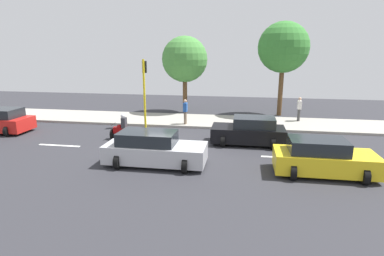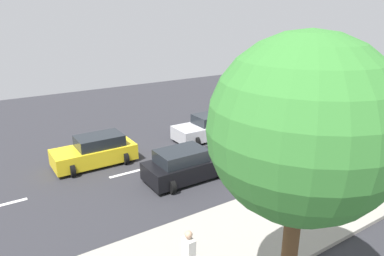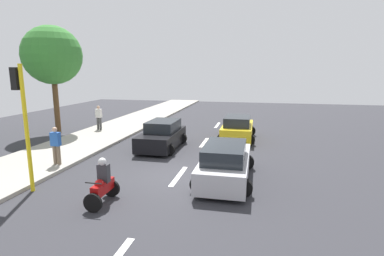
{
  "view_description": "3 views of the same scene",
  "coord_description": "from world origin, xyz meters",
  "px_view_note": "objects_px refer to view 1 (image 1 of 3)",
  "views": [
    {
      "loc": [
        -14.93,
        -3.86,
        5.09
      ],
      "look_at": [
        0.5,
        -1.27,
        1.17
      ],
      "focal_mm": 29.3,
      "sensor_mm": 36.0,
      "label": 1
    },
    {
      "loc": [
        14.7,
        -12.06,
        7.46
      ],
      "look_at": [
        -0.46,
        -2.24,
        1.47
      ],
      "focal_mm": 32.74,
      "sensor_mm": 36.0,
      "label": 2
    },
    {
      "loc": [
        -3.05,
        11.42,
        4.28
      ],
      "look_at": [
        -0.03,
        -2.43,
        1.56
      ],
      "focal_mm": 28.26,
      "sensor_mm": 36.0,
      "label": 3
    }
  ],
  "objects_px": {
    "car_yellow_cab": "(323,158)",
    "pedestrian_near_signal": "(299,108)",
    "car_black": "(249,131)",
    "motorcycle": "(122,129)",
    "car_silver": "(154,149)",
    "street_tree_center": "(185,59)",
    "traffic_light_corner": "(144,84)",
    "street_tree_north": "(283,48)",
    "pedestrian_by_tree": "(185,111)"
  },
  "relations": [
    {
      "from": "street_tree_center",
      "to": "street_tree_north",
      "type": "xyz_separation_m",
      "value": [
        0.07,
        -7.62,
        0.92
      ]
    },
    {
      "from": "street_tree_north",
      "to": "pedestrian_near_signal",
      "type": "bearing_deg",
      "value": -156.54
    },
    {
      "from": "street_tree_north",
      "to": "pedestrian_by_tree",
      "type": "bearing_deg",
      "value": 125.57
    },
    {
      "from": "traffic_light_corner",
      "to": "street_tree_north",
      "type": "relative_size",
      "value": 0.63
    },
    {
      "from": "street_tree_center",
      "to": "car_yellow_cab",
      "type": "bearing_deg",
      "value": -146.24
    },
    {
      "from": "car_silver",
      "to": "pedestrian_near_signal",
      "type": "xyz_separation_m",
      "value": [
        9.78,
        -7.82,
        0.35
      ]
    },
    {
      "from": "pedestrian_near_signal",
      "to": "street_tree_north",
      "type": "xyz_separation_m",
      "value": [
        2.51,
        1.09,
        4.18
      ]
    },
    {
      "from": "car_silver",
      "to": "street_tree_center",
      "type": "xyz_separation_m",
      "value": [
        12.22,
        0.88,
        3.61
      ]
    },
    {
      "from": "car_silver",
      "to": "traffic_light_corner",
      "type": "bearing_deg",
      "value": 20.58
    },
    {
      "from": "car_black",
      "to": "traffic_light_corner",
      "type": "height_order",
      "value": "traffic_light_corner"
    },
    {
      "from": "car_yellow_cab",
      "to": "traffic_light_corner",
      "type": "bearing_deg",
      "value": 55.54
    },
    {
      "from": "car_black",
      "to": "traffic_light_corner",
      "type": "bearing_deg",
      "value": 67.87
    },
    {
      "from": "motorcycle",
      "to": "street_tree_center",
      "type": "height_order",
      "value": "street_tree_center"
    },
    {
      "from": "car_black",
      "to": "street_tree_north",
      "type": "xyz_separation_m",
      "value": [
        8.32,
        -2.44,
        4.53
      ]
    },
    {
      "from": "motorcycle",
      "to": "pedestrian_by_tree",
      "type": "xyz_separation_m",
      "value": [
        3.85,
        -2.98,
        0.42
      ]
    },
    {
      "from": "car_yellow_cab",
      "to": "traffic_light_corner",
      "type": "xyz_separation_m",
      "value": [
        6.73,
        9.81,
        2.22
      ]
    },
    {
      "from": "pedestrian_near_signal",
      "to": "street_tree_center",
      "type": "relative_size",
      "value": 0.27
    },
    {
      "from": "car_yellow_cab",
      "to": "pedestrian_by_tree",
      "type": "bearing_deg",
      "value": 44.06
    },
    {
      "from": "car_silver",
      "to": "street_tree_north",
      "type": "relative_size",
      "value": 0.63
    },
    {
      "from": "car_black",
      "to": "pedestrian_by_tree",
      "type": "distance_m",
      "value": 5.54
    },
    {
      "from": "street_tree_north",
      "to": "traffic_light_corner",
      "type": "bearing_deg",
      "value": 120.86
    },
    {
      "from": "pedestrian_by_tree",
      "to": "street_tree_north",
      "type": "relative_size",
      "value": 0.24
    },
    {
      "from": "traffic_light_corner",
      "to": "car_yellow_cab",
      "type": "bearing_deg",
      "value": -124.46
    },
    {
      "from": "car_yellow_cab",
      "to": "pedestrian_near_signal",
      "type": "relative_size",
      "value": 2.41
    },
    {
      "from": "car_black",
      "to": "car_silver",
      "type": "xyz_separation_m",
      "value": [
        -3.98,
        4.29,
        0.0
      ]
    },
    {
      "from": "street_tree_center",
      "to": "street_tree_north",
      "type": "relative_size",
      "value": 0.86
    },
    {
      "from": "traffic_light_corner",
      "to": "street_tree_center",
      "type": "height_order",
      "value": "street_tree_center"
    },
    {
      "from": "motorcycle",
      "to": "pedestrian_by_tree",
      "type": "distance_m",
      "value": 4.89
    },
    {
      "from": "car_black",
      "to": "street_tree_center",
      "type": "relative_size",
      "value": 0.64
    },
    {
      "from": "pedestrian_near_signal",
      "to": "traffic_light_corner",
      "type": "height_order",
      "value": "traffic_light_corner"
    },
    {
      "from": "car_silver",
      "to": "pedestrian_near_signal",
      "type": "distance_m",
      "value": 12.53
    },
    {
      "from": "pedestrian_near_signal",
      "to": "car_silver",
      "type": "bearing_deg",
      "value": 141.34
    },
    {
      "from": "car_yellow_cab",
      "to": "car_black",
      "type": "bearing_deg",
      "value": 36.96
    },
    {
      "from": "street_tree_north",
      "to": "motorcycle",
      "type": "bearing_deg",
      "value": 131.75
    },
    {
      "from": "pedestrian_near_signal",
      "to": "pedestrian_by_tree",
      "type": "height_order",
      "value": "same"
    },
    {
      "from": "car_black",
      "to": "pedestrian_by_tree",
      "type": "xyz_separation_m",
      "value": [
        3.52,
        4.26,
        0.35
      ]
    },
    {
      "from": "motorcycle",
      "to": "street_tree_center",
      "type": "relative_size",
      "value": 0.25
    },
    {
      "from": "motorcycle",
      "to": "traffic_light_corner",
      "type": "xyz_separation_m",
      "value": [
        3.1,
        -0.41,
        2.29
      ]
    },
    {
      "from": "street_tree_center",
      "to": "street_tree_north",
      "type": "bearing_deg",
      "value": -89.48
    },
    {
      "from": "pedestrian_by_tree",
      "to": "street_tree_center",
      "type": "bearing_deg",
      "value": 11.0
    },
    {
      "from": "car_silver",
      "to": "motorcycle",
      "type": "distance_m",
      "value": 4.69
    },
    {
      "from": "traffic_light_corner",
      "to": "street_tree_center",
      "type": "bearing_deg",
      "value": -16.81
    },
    {
      "from": "car_yellow_cab",
      "to": "street_tree_north",
      "type": "height_order",
      "value": "street_tree_north"
    },
    {
      "from": "street_tree_center",
      "to": "car_silver",
      "type": "bearing_deg",
      "value": -175.86
    },
    {
      "from": "car_black",
      "to": "motorcycle",
      "type": "relative_size",
      "value": 2.6
    },
    {
      "from": "pedestrian_by_tree",
      "to": "motorcycle",
      "type": "bearing_deg",
      "value": 142.24
    },
    {
      "from": "motorcycle",
      "to": "street_tree_center",
      "type": "bearing_deg",
      "value": -13.55
    },
    {
      "from": "car_black",
      "to": "street_tree_north",
      "type": "relative_size",
      "value": 0.55
    },
    {
      "from": "car_yellow_cab",
      "to": "pedestrian_near_signal",
      "type": "height_order",
      "value": "pedestrian_near_signal"
    },
    {
      "from": "street_tree_center",
      "to": "motorcycle",
      "type": "bearing_deg",
      "value": 166.45
    }
  ]
}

